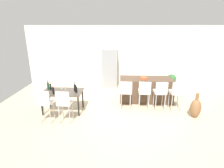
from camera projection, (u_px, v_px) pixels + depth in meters
name	position (u px, v px, depth m)	size (l,w,h in m)	color
ground_plane	(130.00, 109.00, 6.40)	(10.00, 10.00, 0.00)	#C6B28E
back_wall	(128.00, 56.00, 8.76)	(10.00, 0.12, 2.90)	silver
kitchen_island	(146.00, 90.00, 7.03)	(2.04, 0.85, 0.92)	#4C3828
bar_chair_left	(126.00, 91.00, 6.22)	(0.41, 0.41, 1.05)	white
bar_chair_middle	(144.00, 91.00, 6.20)	(0.42, 0.42, 1.05)	white
bar_chair_right	(161.00, 91.00, 6.17)	(0.43, 0.43, 1.05)	white
bar_chair_far	(177.00, 91.00, 6.15)	(0.43, 0.43, 1.05)	white
dining_table	(62.00, 93.00, 6.06)	(1.35, 0.81, 0.74)	#4C4238
dining_chair_near	(45.00, 101.00, 5.34)	(0.40, 0.40, 1.05)	white
dining_chair_far	(64.00, 102.00, 5.31)	(0.42, 0.42, 1.05)	white
wine_bottle_corner	(48.00, 86.00, 6.18)	(0.07, 0.07, 0.33)	#194723
wine_bottle_left	(75.00, 88.00, 5.99)	(0.06, 0.06, 0.34)	black
wine_bottle_inner	(76.00, 90.00, 5.90)	(0.07, 0.07, 0.27)	black
wine_bottle_end	(51.00, 87.00, 6.10)	(0.06, 0.06, 0.31)	black
wine_bottle_middle	(53.00, 91.00, 5.75)	(0.07, 0.07, 0.29)	black
wine_glass_right	(43.00, 89.00, 5.85)	(0.07, 0.07, 0.17)	silver
wine_glass_far	(65.00, 86.00, 6.22)	(0.07, 0.07, 0.17)	silver
wine_glass_near	(61.00, 86.00, 6.23)	(0.07, 0.07, 0.17)	silver
refrigerator	(110.00, 68.00, 8.54)	(0.72, 0.68, 1.84)	#939699
fruit_bowl	(144.00, 78.00, 6.80)	(0.27, 0.27, 0.07)	#C6512D
floor_vase	(196.00, 108.00, 5.75)	(0.34, 0.34, 0.83)	brown
potted_plant	(171.00, 80.00, 8.57)	(0.46, 0.46, 0.66)	beige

